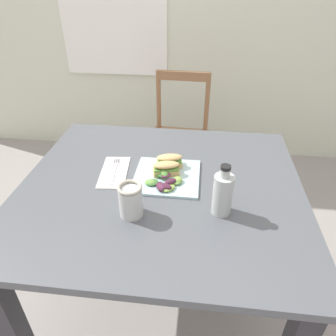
% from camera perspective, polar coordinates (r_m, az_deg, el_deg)
% --- Properties ---
extents(ground_plane, '(8.10, 8.10, 0.00)m').
position_cam_1_polar(ground_plane, '(1.76, -6.24, -23.36)').
color(ground_plane, gray).
extents(dining_table, '(1.10, 0.99, 0.74)m').
position_cam_1_polar(dining_table, '(1.30, -1.25, -7.45)').
color(dining_table, '#51565B').
rests_on(dining_table, ground).
extents(chair_wooden_far, '(0.42, 0.42, 0.87)m').
position_cam_1_polar(chair_wooden_far, '(2.19, 2.10, 5.58)').
color(chair_wooden_far, '#8E6642').
rests_on(chair_wooden_far, ground).
extents(plate_lunch, '(0.26, 0.26, 0.01)m').
position_cam_1_polar(plate_lunch, '(1.26, -0.21, -1.56)').
color(plate_lunch, silver).
rests_on(plate_lunch, dining_table).
extents(sandwich_half_front, '(0.11, 0.08, 0.06)m').
position_cam_1_polar(sandwich_half_front, '(1.25, -0.36, -0.00)').
color(sandwich_half_front, '#DBB270').
rests_on(sandwich_half_front, plate_lunch).
extents(sandwich_half_back, '(0.11, 0.08, 0.06)m').
position_cam_1_polar(sandwich_half_back, '(1.30, 0.26, 1.38)').
color(sandwich_half_back, '#DBB270').
rests_on(sandwich_half_back, plate_lunch).
extents(salad_mixed_greens, '(0.15, 0.18, 0.03)m').
position_cam_1_polar(salad_mixed_greens, '(1.21, -0.65, -2.13)').
color(salad_mixed_greens, '#518438').
rests_on(salad_mixed_greens, plate_lunch).
extents(napkin_folded, '(0.13, 0.24, 0.00)m').
position_cam_1_polar(napkin_folded, '(1.31, -9.81, -0.71)').
color(napkin_folded, silver).
rests_on(napkin_folded, dining_table).
extents(fork_on_napkin, '(0.04, 0.19, 0.00)m').
position_cam_1_polar(fork_on_napkin, '(1.32, -9.72, -0.16)').
color(fork_on_napkin, silver).
rests_on(fork_on_napkin, napkin_folded).
extents(bottle_cold_brew, '(0.07, 0.07, 0.19)m').
position_cam_1_polar(bottle_cold_brew, '(1.07, 9.92, -5.05)').
color(bottle_cold_brew, black).
rests_on(bottle_cold_brew, dining_table).
extents(mason_jar_iced_tea, '(0.08, 0.08, 0.12)m').
position_cam_1_polar(mason_jar_iced_tea, '(1.06, -6.82, -6.13)').
color(mason_jar_iced_tea, '#995623').
rests_on(mason_jar_iced_tea, dining_table).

